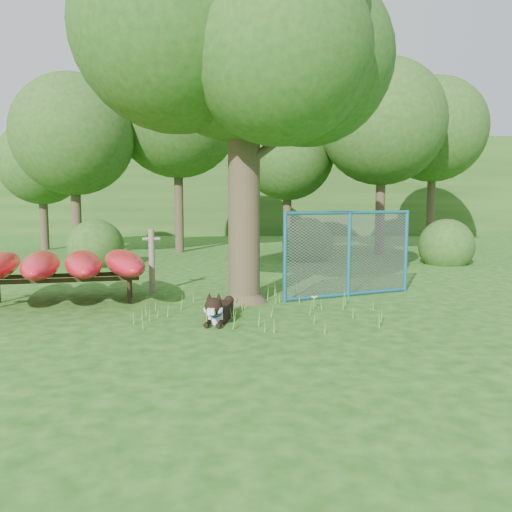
{
  "coord_description": "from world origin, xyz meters",
  "views": [
    {
      "loc": [
        0.24,
        -8.51,
        2.05
      ],
      "look_at": [
        0.2,
        1.2,
        1.0
      ],
      "focal_mm": 35.0,
      "sensor_mm": 36.0,
      "label": 1
    }
  ],
  "objects_px": {
    "husky_dog": "(218,310)",
    "fence_section": "(349,254)",
    "kayak_rack": "(62,264)",
    "oak_tree": "(241,31)"
  },
  "relations": [
    {
      "from": "kayak_rack",
      "to": "husky_dog",
      "type": "xyz_separation_m",
      "value": [
        3.28,
        -1.59,
        -0.6
      ]
    },
    {
      "from": "oak_tree",
      "to": "husky_dog",
      "type": "height_order",
      "value": "oak_tree"
    },
    {
      "from": "oak_tree",
      "to": "husky_dog",
      "type": "distance_m",
      "value": 5.5
    },
    {
      "from": "oak_tree",
      "to": "fence_section",
      "type": "xyz_separation_m",
      "value": [
        2.3,
        0.54,
        -4.46
      ]
    },
    {
      "from": "oak_tree",
      "to": "kayak_rack",
      "type": "bearing_deg",
      "value": -176.82
    },
    {
      "from": "oak_tree",
      "to": "kayak_rack",
      "type": "xyz_separation_m",
      "value": [
        -3.63,
        -0.2,
        -4.59
      ]
    },
    {
      "from": "kayak_rack",
      "to": "husky_dog",
      "type": "relative_size",
      "value": 3.15
    },
    {
      "from": "husky_dog",
      "to": "fence_section",
      "type": "height_order",
      "value": "fence_section"
    },
    {
      "from": "kayak_rack",
      "to": "fence_section",
      "type": "bearing_deg",
      "value": -5.64
    },
    {
      "from": "oak_tree",
      "to": "husky_dog",
      "type": "relative_size",
      "value": 6.3
    }
  ]
}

